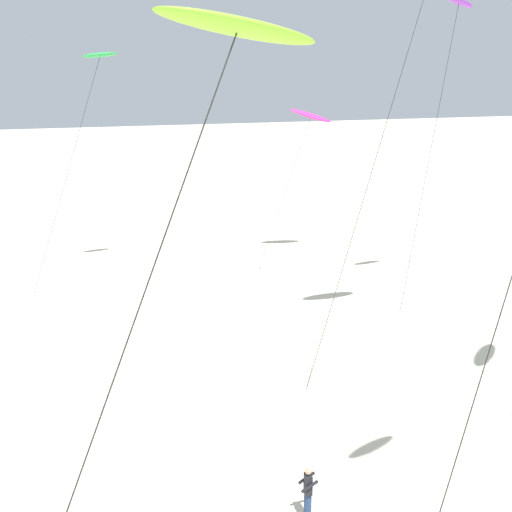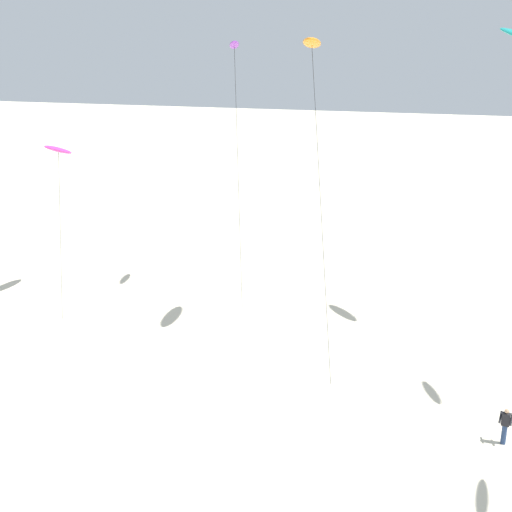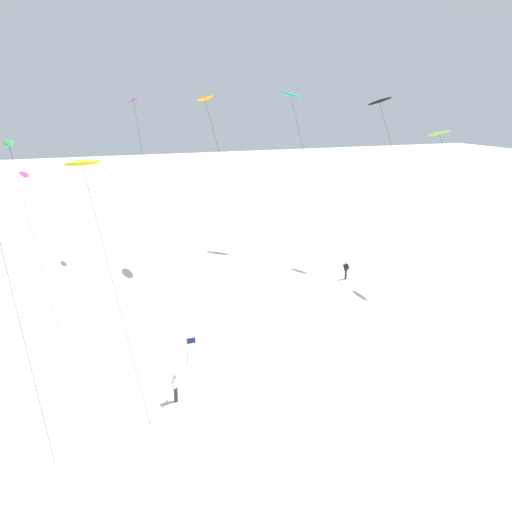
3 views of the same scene
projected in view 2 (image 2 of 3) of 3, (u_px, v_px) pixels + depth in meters
kite_purple at (234, 49)px, 41.44m from camera, size 1.88×4.30×16.14m
kite_magenta at (58, 150)px, 42.67m from camera, size 2.11×5.62×10.19m
kite_orange at (312, 44)px, 35.04m from camera, size 3.13×7.77×16.43m
kite_flyer_nearest at (505, 425)px, 28.81m from camera, size 0.62×0.60×1.67m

